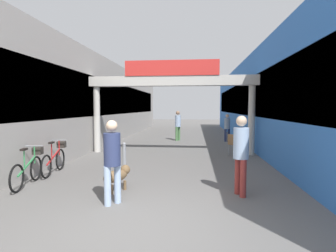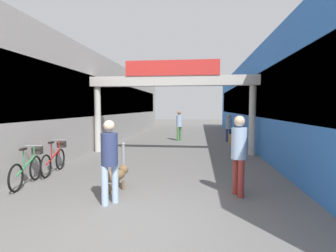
{
  "view_description": "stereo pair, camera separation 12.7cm",
  "coord_description": "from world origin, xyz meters",
  "views": [
    {
      "loc": [
        1.01,
        -4.22,
        1.98
      ],
      "look_at": [
        0.0,
        5.42,
        1.3
      ],
      "focal_mm": 28.0,
      "sensor_mm": 36.0,
      "label": 1
    },
    {
      "loc": [
        1.14,
        -4.21,
        1.98
      ],
      "look_at": [
        0.0,
        5.42,
        1.3
      ],
      "focal_mm": 28.0,
      "sensor_mm": 36.0,
      "label": 2
    }
  ],
  "objects": [
    {
      "name": "storefront_left",
      "position": [
        -5.09,
        11.0,
        2.28
      ],
      "size": [
        3.0,
        26.0,
        4.55
      ],
      "color": "#9E9993",
      "rests_on": "ground_plane"
    },
    {
      "name": "ground_plane",
      "position": [
        0.0,
        0.0,
        0.0
      ],
      "size": [
        80.0,
        80.0,
        0.0
      ],
      "primitive_type": "plane",
      "color": "#605E5B"
    },
    {
      "name": "arcade_sign_gateway",
      "position": [
        0.0,
        6.99,
        2.81
      ],
      "size": [
        7.4,
        0.47,
        3.96
      ],
      "color": "beige",
      "rests_on": "ground_plane"
    },
    {
      "name": "storefront_right",
      "position": [
        5.09,
        11.0,
        2.28
      ],
      "size": [
        3.0,
        26.0,
        4.55
      ],
      "color": "blue",
      "rests_on": "ground_plane"
    },
    {
      "name": "pedestrian_carrying_crate",
      "position": [
        -0.04,
        11.43,
        1.03
      ],
      "size": [
        0.47,
        0.47,
        1.79
      ],
      "color": "#4C7F47",
      "rests_on": "ground_plane"
    },
    {
      "name": "dog_on_leash",
      "position": [
        -0.82,
        1.76,
        0.36
      ],
      "size": [
        0.64,
        0.81,
        0.58
      ],
      "color": "brown",
      "rests_on": "ground_plane"
    },
    {
      "name": "bicycle_red_second",
      "position": [
        -3.21,
        3.22,
        0.44
      ],
      "size": [
        0.46,
        1.68,
        0.98
      ],
      "color": "black",
      "rests_on": "ground_plane"
    },
    {
      "name": "pedestrian_companion",
      "position": [
        2.03,
        1.71,
        1.04
      ],
      "size": [
        0.43,
        0.43,
        1.8
      ],
      "color": "#99332D",
      "rests_on": "ground_plane"
    },
    {
      "name": "pedestrian_elderly_walking",
      "position": [
        2.86,
        11.31,
        0.91
      ],
      "size": [
        0.47,
        0.47,
        1.6
      ],
      "color": "navy",
      "rests_on": "ground_plane"
    },
    {
      "name": "bicycle_green_nearest",
      "position": [
        -3.22,
        1.98,
        0.44
      ],
      "size": [
        0.47,
        1.67,
        0.98
      ],
      "color": "black",
      "rests_on": "ground_plane"
    },
    {
      "name": "bollard_post_metal",
      "position": [
        -1.03,
        3.09,
        0.5
      ],
      "size": [
        0.1,
        0.1,
        0.98
      ],
      "color": "gray",
      "rests_on": "ground_plane"
    },
    {
      "name": "cafe_chair_wood_nearer",
      "position": [
        2.58,
        6.73,
        0.54
      ],
      "size": [
        0.57,
        0.57,
        0.89
      ],
      "color": "gray",
      "rests_on": "ground_plane"
    },
    {
      "name": "pedestrian_with_dog",
      "position": [
        -0.66,
        0.89,
        0.99
      ],
      "size": [
        0.48,
        0.48,
        1.73
      ],
      "color": "#A5BFE0",
      "rests_on": "ground_plane"
    }
  ]
}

